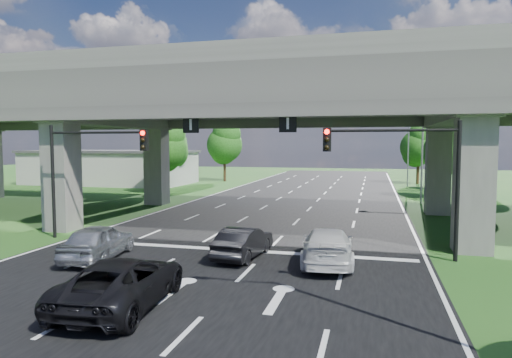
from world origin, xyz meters
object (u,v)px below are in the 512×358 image
at_px(car_dark, 244,242).
at_px(car_trailing, 122,282).
at_px(streetlight_far, 418,134).
at_px(car_white, 327,246).
at_px(signal_right, 405,163).
at_px(streetlight_beyond, 405,137).
at_px(signal_left, 88,160).
at_px(car_silver, 98,241).

xyz_separation_m(car_dark, car_trailing, (-1.93, -6.75, 0.08)).
xyz_separation_m(streetlight_far, car_dark, (-9.04, -21.75, -5.14)).
bearing_deg(car_white, streetlight_far, -108.71).
height_order(signal_right, streetlight_beyond, streetlight_beyond).
height_order(streetlight_far, car_white, streetlight_far).
relative_size(signal_left, streetlight_far, 0.60).
bearing_deg(car_white, car_dark, -6.94).
xyz_separation_m(signal_right, streetlight_far, (2.27, 20.06, 1.66)).
relative_size(signal_right, streetlight_far, 0.60).
relative_size(signal_right, car_silver, 1.33).
distance_m(streetlight_far, streetlight_beyond, 16.00).
xyz_separation_m(signal_left, car_silver, (2.85, -3.52, -3.39)).
distance_m(signal_left, car_trailing, 11.46).
bearing_deg(streetlight_far, car_silver, -122.59).
height_order(car_silver, car_trailing, car_silver).
relative_size(car_dark, car_trailing, 0.75).
height_order(streetlight_far, car_dark, streetlight_far).
xyz_separation_m(streetlight_beyond, car_dark, (-9.04, -37.75, -5.14)).
bearing_deg(streetlight_beyond, signal_left, -116.43).
bearing_deg(car_dark, streetlight_beyond, -97.98).
distance_m(signal_left, car_dark, 9.69).
bearing_deg(car_white, streetlight_beyond, -102.99).
distance_m(streetlight_beyond, car_white, 38.59).
xyz_separation_m(signal_left, car_white, (12.56, -1.82, -3.42)).
xyz_separation_m(signal_left, car_trailing, (6.96, -8.44, -3.40)).
bearing_deg(car_white, signal_right, -154.38).
height_order(streetlight_beyond, car_silver, streetlight_beyond).
xyz_separation_m(signal_right, car_trailing, (-8.69, -8.44, -3.40)).
bearing_deg(streetlight_beyond, signal_right, -93.61).
xyz_separation_m(signal_right, streetlight_beyond, (2.27, 36.06, 1.66)).
xyz_separation_m(car_silver, car_white, (9.70, 1.69, -0.03)).
relative_size(car_silver, car_trailing, 0.83).
height_order(car_white, car_trailing, car_trailing).
bearing_deg(streetlight_far, car_dark, -112.56).
xyz_separation_m(car_white, car_trailing, (-5.60, -6.62, 0.01)).
bearing_deg(streetlight_beyond, car_trailing, -103.84).
distance_m(streetlight_far, car_white, 23.09).
height_order(car_dark, car_white, car_white).
distance_m(signal_left, streetlight_far, 26.95).
relative_size(car_dark, car_white, 0.80).
bearing_deg(streetlight_far, streetlight_beyond, 90.00).
height_order(streetlight_beyond, car_trailing, streetlight_beyond).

